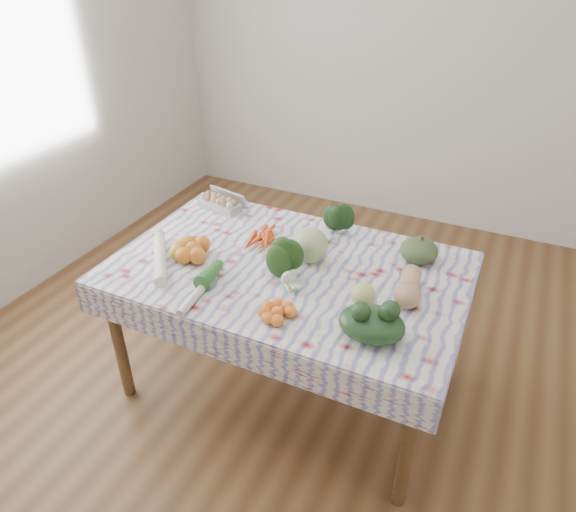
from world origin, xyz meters
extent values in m
plane|color=brown|center=(0.00, 0.00, 0.00)|extent=(4.50, 4.50, 0.00)
cube|color=silver|center=(0.00, 2.25, 1.40)|extent=(4.00, 0.04, 2.80)
cube|color=brown|center=(0.00, 0.00, 0.73)|extent=(1.60, 1.00, 0.04)
cylinder|color=brown|center=(-0.74, -0.44, 0.35)|extent=(0.06, 0.06, 0.71)
cylinder|color=brown|center=(0.74, -0.44, 0.35)|extent=(0.06, 0.06, 0.71)
cylinder|color=brown|center=(-0.74, 0.44, 0.35)|extent=(0.06, 0.06, 0.71)
cylinder|color=brown|center=(0.74, 0.44, 0.35)|extent=(0.06, 0.06, 0.71)
cube|color=white|center=(0.00, 0.00, 0.76)|extent=(1.66, 1.06, 0.01)
cube|color=#B4B4AF|center=(-0.61, 0.38, 0.80)|extent=(0.28, 0.16, 0.07)
cube|color=#F14F13|center=(-0.21, 0.15, 0.78)|extent=(0.23, 0.21, 0.03)
ellipsoid|color=#163312|center=(0.09, 0.34, 0.84)|extent=(0.20, 0.18, 0.15)
ellipsoid|color=#445A2F|center=(0.55, 0.31, 0.82)|extent=(0.21, 0.21, 0.12)
sphere|color=#AEBF7F|center=(0.07, 0.09, 0.85)|extent=(0.19, 0.19, 0.17)
ellipsoid|color=tan|center=(0.58, 0.00, 0.82)|extent=(0.15, 0.26, 0.12)
cube|color=orange|center=(-0.45, -0.12, 0.81)|extent=(0.34, 0.34, 0.09)
ellipsoid|color=#214716|center=(0.03, -0.11, 0.82)|extent=(0.24, 0.24, 0.12)
cube|color=orange|center=(0.12, -0.36, 0.79)|extent=(0.23, 0.23, 0.06)
sphere|color=#D0D36F|center=(0.42, -0.14, 0.81)|extent=(0.12, 0.12, 0.11)
ellipsoid|color=black|center=(0.51, -0.31, 0.82)|extent=(0.33, 0.30, 0.12)
cylinder|color=white|center=(-0.56, -0.25, 0.79)|extent=(0.30, 0.36, 0.06)
cylinder|color=silver|center=(-0.26, -0.36, 0.78)|extent=(0.08, 0.37, 0.04)
camera|label=1|loc=(0.87, -1.85, 2.10)|focal=32.00mm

